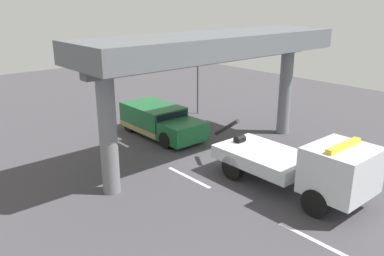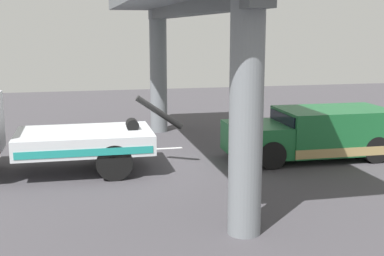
# 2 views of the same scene
# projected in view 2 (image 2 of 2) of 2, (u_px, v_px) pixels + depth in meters

# --- Properties ---
(ground_plane) EXTENTS (60.00, 40.00, 0.10)m
(ground_plane) POSITION_uv_depth(u_px,v_px,m) (155.00, 169.00, 15.50)
(ground_plane) COLOR #423F44
(lane_stripe_west) EXTENTS (2.60, 0.16, 0.01)m
(lane_stripe_west) POSITION_uv_depth(u_px,v_px,m) (307.00, 141.00, 19.03)
(lane_stripe_west) COLOR silver
(lane_stripe_west) RESTS_ON ground
(lane_stripe_mid) EXTENTS (2.60, 0.16, 0.01)m
(lane_stripe_mid) POSITION_uv_depth(u_px,v_px,m) (145.00, 149.00, 17.73)
(lane_stripe_mid) COLOR silver
(lane_stripe_mid) RESTS_ON ground
(tow_truck_white) EXTENTS (7.26, 2.45, 2.46)m
(tow_truck_white) POSITION_uv_depth(u_px,v_px,m) (14.00, 134.00, 14.40)
(tow_truck_white) COLOR silver
(tow_truck_white) RESTS_ON ground
(towed_van_green) EXTENTS (5.21, 2.24, 1.58)m
(towed_van_green) POSITION_uv_depth(u_px,v_px,m) (316.00, 134.00, 16.46)
(towed_van_green) COLOR #195B2D
(towed_van_green) RESTS_ON ground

